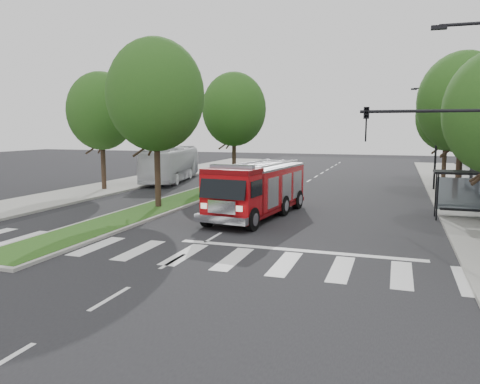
{
  "coord_description": "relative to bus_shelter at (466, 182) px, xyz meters",
  "views": [
    {
      "loc": [
        7.68,
        -19.07,
        4.89
      ],
      "look_at": [
        0.52,
        2.24,
        1.8
      ],
      "focal_mm": 35.0,
      "sensor_mm": 36.0,
      "label": 1
    }
  ],
  "objects": [
    {
      "name": "ground",
      "position": [
        -11.2,
        -8.15,
        -2.04
      ],
      "size": [
        140.0,
        140.0,
        0.0
      ],
      "primitive_type": "plane",
      "color": "black",
      "rests_on": "ground"
    },
    {
      "name": "sidewalk_left",
      "position": [
        -25.7,
        1.85,
        -1.96
      ],
      "size": [
        5.0,
        80.0,
        0.15
      ],
      "primitive_type": "cube",
      "color": "gray",
      "rests_on": "ground"
    },
    {
      "name": "median",
      "position": [
        -17.2,
        9.85,
        -1.96
      ],
      "size": [
        3.0,
        50.0,
        0.15
      ],
      "color": "gray",
      "rests_on": "ground"
    },
    {
      "name": "bus_shelter",
      "position": [
        0.0,
        0.0,
        0.0
      ],
      "size": [
        3.2,
        1.6,
        2.61
      ],
      "color": "black",
      "rests_on": "ground"
    },
    {
      "name": "tree_right_mid",
      "position": [
        0.3,
        5.85,
        4.45
      ],
      "size": [
        5.6,
        5.6,
        9.72
      ],
      "color": "black",
      "rests_on": "ground"
    },
    {
      "name": "tree_right_far",
      "position": [
        0.3,
        15.85,
        3.8
      ],
      "size": [
        5.0,
        5.0,
        8.73
      ],
      "color": "black",
      "rests_on": "ground"
    },
    {
      "name": "tree_median_near",
      "position": [
        -17.2,
        -2.15,
        4.77
      ],
      "size": [
        5.8,
        5.8,
        10.16
      ],
      "color": "black",
      "rests_on": "ground"
    },
    {
      "name": "tree_median_far",
      "position": [
        -17.2,
        11.85,
        4.45
      ],
      "size": [
        5.6,
        5.6,
        9.72
      ],
      "color": "black",
      "rests_on": "ground"
    },
    {
      "name": "tree_left_mid",
      "position": [
        -25.2,
        3.85,
        4.12
      ],
      "size": [
        5.2,
        5.2,
        9.16
      ],
      "color": "black",
      "rests_on": "ground"
    },
    {
      "name": "streetlight_right_near",
      "position": [
        -1.59,
        -11.65,
        2.63
      ],
      "size": [
        4.08,
        0.22,
        8.0
      ],
      "color": "black",
      "rests_on": "ground"
    },
    {
      "name": "streetlight_right_far",
      "position": [
        -0.85,
        11.85,
        2.44
      ],
      "size": [
        2.11,
        0.2,
        8.0
      ],
      "color": "black",
      "rests_on": "ground"
    },
    {
      "name": "fire_engine",
      "position": [
        -10.74,
        -2.74,
        -0.55
      ],
      "size": [
        3.7,
        9.21,
        3.11
      ],
      "rotation": [
        0.0,
        0.0,
        -0.12
      ],
      "color": "#660508",
      "rests_on": "ground"
    },
    {
      "name": "city_bus",
      "position": [
        -23.2,
        11.49,
        -0.44
      ],
      "size": [
        5.02,
        11.76,
        3.19
      ],
      "primitive_type": "imported",
      "rotation": [
        0.0,
        0.0,
        0.21
      ],
      "color": "silver",
      "rests_on": "ground"
    }
  ]
}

